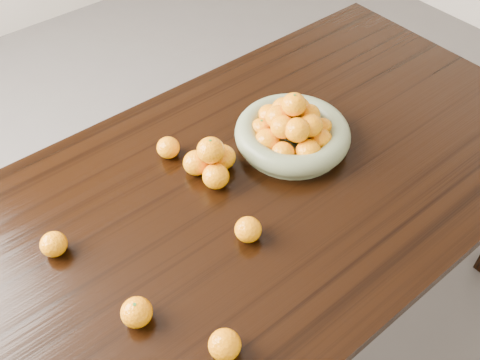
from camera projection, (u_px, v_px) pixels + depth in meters
ground at (243, 326)px, 1.99m from camera, size 5.00×5.00×0.00m
dining_table at (244, 212)px, 1.51m from camera, size 2.00×1.00×0.75m
fruit_bowl at (292, 131)px, 1.53m from camera, size 0.34×0.34×0.17m
orange_pyramid at (211, 161)px, 1.45m from camera, size 0.14×0.15×0.13m
loose_orange_0 at (137, 312)px, 1.15m from camera, size 0.07×0.07×0.07m
loose_orange_1 at (225, 345)px, 1.10m from camera, size 0.07×0.07×0.06m
loose_orange_2 at (248, 229)px, 1.31m from camera, size 0.07×0.07×0.06m
loose_orange_3 at (54, 244)px, 1.28m from camera, size 0.07×0.07×0.06m
loose_orange_4 at (168, 148)px, 1.51m from camera, size 0.07×0.07×0.06m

